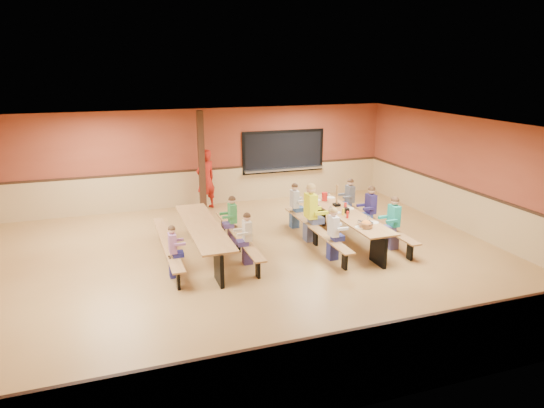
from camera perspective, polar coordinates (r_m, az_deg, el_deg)
name	(u,v)px	position (r m, az deg, el deg)	size (l,w,h in m)	color
ground	(251,263)	(10.93, -2.46, -6.96)	(12.00, 12.00, 0.00)	olive
room_envelope	(251,234)	(10.68, -2.51, -3.55)	(12.04, 10.04, 3.02)	brown
kitchen_pass_through	(284,153)	(15.83, 1.36, 5.98)	(2.78, 0.28, 1.38)	black
structural_post	(202,162)	(14.56, -8.28, 4.96)	(0.18, 0.18, 3.00)	black
cafeteria_table_main	(346,221)	(12.19, 8.72, -2.00)	(1.91, 3.70, 0.74)	#9E6F3E
cafeteria_table_second	(203,234)	(11.26, -8.08, -3.53)	(1.91, 3.70, 0.74)	#9E6F3E
seated_child_white_left	(333,234)	(11.01, 7.20, -3.54)	(0.37, 0.30, 1.20)	white
seated_adult_yellow	(311,213)	(12.08, 4.56, -1.05)	(0.49, 0.40, 1.45)	yellow
seated_child_grey_left	(294,206)	(13.06, 2.66, -0.22)	(0.37, 0.30, 1.22)	#ADADAD
seated_child_teal_right	(393,223)	(11.90, 14.10, -2.21)	(0.40, 0.33, 1.28)	teal
seated_child_navy_right	(370,211)	(12.76, 11.50, -0.79)	(0.40, 0.33, 1.27)	#221A4F
seated_child_char_right	(350,201)	(13.72, 9.12, 0.40)	(0.37, 0.31, 1.22)	#4D5058
seated_child_purple_sec	(173,252)	(10.24, -11.57, -5.56)	(0.32, 0.27, 1.12)	#8E5886
seated_child_green_sec	(232,221)	(11.87, -4.67, -1.97)	(0.37, 0.30, 1.21)	#30793B
seated_child_tan_sec	(247,239)	(10.70, -2.93, -4.12)	(0.35, 0.29, 1.17)	beige
standing_woman	(206,179)	(14.85, -7.80, 2.90)	(0.67, 0.44, 1.83)	#A51C12
punch_pitcher	(325,197)	(13.12, 6.21, 0.88)	(0.16, 0.16, 0.22)	red
chip_bowl	(366,224)	(11.11, 11.01, -2.38)	(0.32, 0.32, 0.15)	orange
napkin_dispenser	(346,210)	(12.11, 8.76, -0.75)	(0.10, 0.14, 0.13)	black
condiment_mustard	(343,212)	(11.92, 8.38, -0.90)	(0.06, 0.06, 0.17)	yellow
condiment_ketchup	(348,215)	(11.70, 8.88, -1.25)	(0.06, 0.06, 0.17)	#B2140F
table_paddle	(337,201)	(12.66, 7.63, 0.39)	(0.16, 0.16, 0.56)	black
place_settings	(347,211)	(12.11, 8.78, -0.79)	(0.65, 3.30, 0.11)	beige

